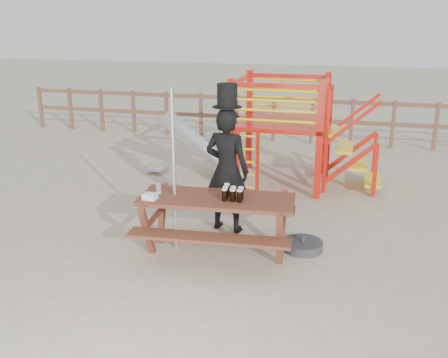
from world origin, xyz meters
The scene contains 10 objects.
ground centered at (0.00, 0.00, 0.00)m, with size 60.00×60.00×0.00m, color #BDAF93.
back_fence centered at (0.00, 7.00, 0.74)m, with size 15.09×0.09×1.20m.
playground_fort centered at (0.12, 3.58, 1.07)m, with size 4.71×1.84×2.10m.
picnic_table centered at (-0.15, 0.21, 0.51)m, with size 2.20×1.61×0.81m.
man_with_hat centered at (-0.22, 1.03, 1.00)m, with size 0.76×0.57×2.24m.
metal_pole centered at (-0.74, 0.18, 1.14)m, with size 0.05×0.05×2.27m, color #B2B2B7.
parasol_base centered at (1.00, 0.59, 0.07)m, with size 0.56×0.56×0.23m.
paper_bag centered at (-1.00, -0.08, 0.85)m, with size 0.18×0.14×0.08m, color white.
stout_pints centered at (0.06, 0.20, 0.90)m, with size 0.30×0.28×0.17m.
empty_glasses centered at (-0.97, 0.17, 0.88)m, with size 0.07×0.07×0.15m.
Camera 1 is at (1.56, -5.88, 3.12)m, focal length 40.00 mm.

